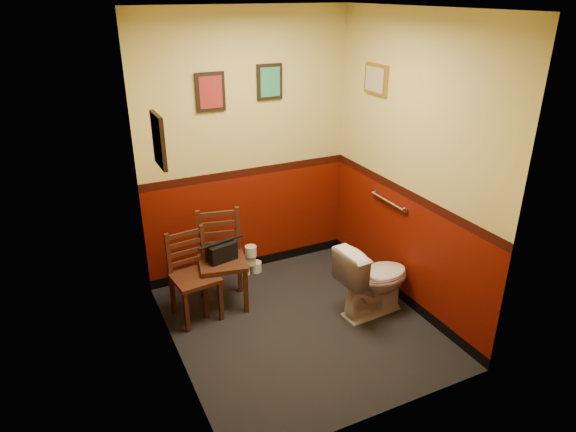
% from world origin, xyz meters
% --- Properties ---
extents(floor, '(2.20, 2.40, 0.00)m').
position_xyz_m(floor, '(0.00, 0.00, 0.00)').
color(floor, black).
rests_on(floor, ground).
extents(ceiling, '(2.20, 2.40, 0.00)m').
position_xyz_m(ceiling, '(0.00, 0.00, 2.70)').
color(ceiling, silver).
rests_on(ceiling, ground).
extents(wall_back, '(2.20, 0.00, 2.70)m').
position_xyz_m(wall_back, '(0.00, 1.20, 1.35)').
color(wall_back, '#5C1005').
rests_on(wall_back, ground).
extents(wall_front, '(2.20, 0.00, 2.70)m').
position_xyz_m(wall_front, '(0.00, -1.20, 1.35)').
color(wall_front, '#5C1005').
rests_on(wall_front, ground).
extents(wall_left, '(0.00, 2.40, 2.70)m').
position_xyz_m(wall_left, '(-1.10, 0.00, 1.35)').
color(wall_left, '#5C1005').
rests_on(wall_left, ground).
extents(wall_right, '(0.00, 2.40, 2.70)m').
position_xyz_m(wall_right, '(1.10, 0.00, 1.35)').
color(wall_right, '#5C1005').
rests_on(wall_right, ground).
extents(grab_bar, '(0.05, 0.56, 0.06)m').
position_xyz_m(grab_bar, '(1.07, 0.25, 0.95)').
color(grab_bar, silver).
rests_on(grab_bar, wall_right).
extents(framed_print_back_a, '(0.28, 0.04, 0.36)m').
position_xyz_m(framed_print_back_a, '(-0.35, 1.18, 1.95)').
color(framed_print_back_a, black).
rests_on(framed_print_back_a, wall_back).
extents(framed_print_back_b, '(0.26, 0.04, 0.34)m').
position_xyz_m(framed_print_back_b, '(0.25, 1.18, 2.00)').
color(framed_print_back_b, black).
rests_on(framed_print_back_b, wall_back).
extents(framed_print_left, '(0.04, 0.30, 0.38)m').
position_xyz_m(framed_print_left, '(-1.08, 0.10, 1.85)').
color(framed_print_left, black).
rests_on(framed_print_left, wall_left).
extents(framed_print_right, '(0.04, 0.34, 0.28)m').
position_xyz_m(framed_print_right, '(1.08, 0.60, 2.05)').
color(framed_print_right, olive).
rests_on(framed_print_right, wall_right).
extents(toilet, '(0.75, 0.46, 0.71)m').
position_xyz_m(toilet, '(0.72, -0.09, 0.35)').
color(toilet, white).
rests_on(toilet, floor).
extents(toilet_brush, '(0.11, 0.11, 0.40)m').
position_xyz_m(toilet_brush, '(0.92, -0.00, 0.07)').
color(toilet_brush, silver).
rests_on(toilet_brush, floor).
extents(chair_left, '(0.43, 0.43, 0.84)m').
position_xyz_m(chair_left, '(-0.80, 0.59, 0.42)').
color(chair_left, '#472415').
rests_on(chair_left, floor).
extents(chair_right, '(0.51, 0.51, 0.93)m').
position_xyz_m(chair_right, '(-0.49, 0.68, 0.47)').
color(chair_right, '#472415').
rests_on(chair_right, floor).
extents(handbag, '(0.30, 0.19, 0.20)m').
position_xyz_m(handbag, '(-0.50, 0.64, 0.57)').
color(handbag, black).
rests_on(handbag, chair_right).
extents(tp_stack, '(0.26, 0.16, 0.33)m').
position_xyz_m(tp_stack, '(-0.05, 1.08, 0.14)').
color(tp_stack, silver).
rests_on(tp_stack, floor).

